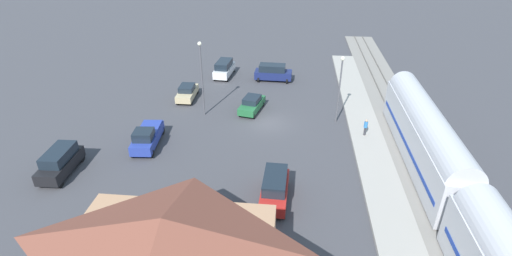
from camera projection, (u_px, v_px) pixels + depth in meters
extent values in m
plane|color=#424247|center=(268.00, 123.00, 41.28)|extent=(200.00, 200.00, 0.00)
cube|color=gray|center=(403.00, 128.00, 40.01)|extent=(4.80, 70.00, 0.18)
cube|color=#59544C|center=(410.00, 127.00, 39.87)|extent=(0.10, 70.00, 0.12)
cube|color=#59544C|center=(396.00, 127.00, 40.00)|extent=(0.10, 70.00, 0.12)
cube|color=#A8A399|center=(364.00, 126.00, 40.33)|extent=(3.20, 46.00, 0.30)
cube|color=silver|center=(423.00, 140.00, 33.83)|extent=(2.90, 18.56, 3.70)
cube|color=#19389E|center=(405.00, 142.00, 34.10)|extent=(0.04, 17.07, 0.36)
cylinder|color=silver|center=(427.00, 123.00, 32.99)|extent=(2.75, 17.81, 2.76)
pyramid|color=brown|center=(163.00, 234.00, 20.11)|extent=(12.23, 9.18, 2.16)
cube|color=#4C3323|center=(189.00, 231.00, 25.60)|extent=(1.10, 0.08, 2.10)
cylinder|color=#333338|center=(365.00, 131.00, 38.19)|extent=(0.22, 0.22, 0.85)
cylinder|color=#2D72B7|center=(366.00, 125.00, 37.84)|extent=(0.36, 0.36, 0.62)
sphere|color=tan|center=(366.00, 121.00, 37.63)|extent=(0.24, 0.24, 0.24)
cube|color=navy|center=(273.00, 75.00, 51.62)|extent=(4.97, 2.14, 1.00)
cube|color=#19232D|center=(272.00, 68.00, 51.19)|extent=(3.49, 1.85, 0.88)
cylinder|color=black|center=(288.00, 76.00, 52.38)|extent=(0.22, 0.68, 0.68)
cylinder|color=black|center=(287.00, 81.00, 50.89)|extent=(0.22, 0.68, 0.68)
cylinder|color=black|center=(260.00, 75.00, 52.84)|extent=(0.22, 0.68, 0.68)
cylinder|color=black|center=(258.00, 80.00, 51.34)|extent=(0.22, 0.68, 0.68)
cube|color=white|center=(224.00, 70.00, 53.05)|extent=(2.38, 5.05, 1.00)
cube|color=#19232D|center=(224.00, 64.00, 52.47)|extent=(2.02, 3.57, 0.88)
cylinder|color=black|center=(222.00, 69.00, 55.07)|extent=(0.22, 0.68, 0.68)
cylinder|color=black|center=(234.00, 69.00, 54.79)|extent=(0.22, 0.68, 0.68)
cylinder|color=black|center=(215.00, 78.00, 51.80)|extent=(0.22, 0.68, 0.68)
cylinder|color=black|center=(227.00, 79.00, 51.51)|extent=(0.22, 0.68, 0.68)
cube|color=red|center=(275.00, 191.00, 29.60)|extent=(2.11, 4.96, 1.00)
cube|color=#19232D|center=(275.00, 180.00, 29.28)|extent=(1.83, 3.48, 0.88)
cylinder|color=black|center=(284.00, 214.00, 28.09)|extent=(0.22, 0.68, 0.68)
cylinder|color=black|center=(260.00, 212.00, 28.29)|extent=(0.22, 0.68, 0.68)
cylinder|color=black|center=(287.00, 183.00, 31.40)|extent=(0.22, 0.68, 0.68)
cylinder|color=black|center=(266.00, 181.00, 31.60)|extent=(0.22, 0.68, 0.68)
cube|color=#283D9E|center=(148.00, 138.00, 36.84)|extent=(2.39, 5.54, 0.92)
cube|color=#19232D|center=(143.00, 135.00, 35.52)|extent=(1.86, 1.86, 0.84)
cylinder|color=black|center=(151.00, 154.00, 35.16)|extent=(0.22, 0.76, 0.76)
cylinder|color=black|center=(133.00, 154.00, 35.19)|extent=(0.22, 0.76, 0.76)
cylinder|color=black|center=(162.00, 131.00, 38.93)|extent=(0.22, 0.76, 0.76)
cylinder|color=black|center=(145.00, 131.00, 38.96)|extent=(0.22, 0.76, 0.76)
cube|color=#283D9E|center=(149.00, 128.00, 37.40)|extent=(2.10, 3.11, 0.20)
cube|color=#C6B284|center=(187.00, 93.00, 46.42)|extent=(1.92, 4.53, 0.76)
cube|color=#19232D|center=(187.00, 88.00, 46.08)|extent=(1.66, 2.19, 0.64)
cylinder|color=black|center=(191.00, 102.00, 45.05)|extent=(0.22, 0.68, 0.68)
cylinder|color=black|center=(177.00, 102.00, 45.17)|extent=(0.22, 0.68, 0.68)
cylinder|color=black|center=(197.00, 91.00, 48.03)|extent=(0.22, 0.68, 0.68)
cylinder|color=black|center=(185.00, 90.00, 48.14)|extent=(0.22, 0.68, 0.68)
cube|color=#236638|center=(252.00, 105.00, 43.47)|extent=(2.78, 4.79, 0.76)
cube|color=#19232D|center=(252.00, 100.00, 43.13)|extent=(2.05, 2.46, 0.64)
cylinder|color=black|center=(250.00, 101.00, 45.29)|extent=(0.22, 0.68, 0.68)
cylinder|color=black|center=(263.00, 103.00, 44.84)|extent=(0.22, 0.68, 0.68)
cylinder|color=black|center=(240.00, 114.00, 42.45)|extent=(0.22, 0.68, 0.68)
cylinder|color=black|center=(254.00, 116.00, 42.01)|extent=(0.22, 0.68, 0.68)
cube|color=black|center=(61.00, 165.00, 32.77)|extent=(2.13, 4.97, 1.00)
cube|color=#19232D|center=(59.00, 155.00, 32.45)|extent=(1.84, 3.49, 0.88)
cylinder|color=black|center=(60.00, 184.00, 31.30)|extent=(0.22, 0.68, 0.68)
cylinder|color=black|center=(40.00, 183.00, 31.39)|extent=(0.22, 0.68, 0.68)
cylinder|color=black|center=(82.00, 158.00, 34.62)|extent=(0.22, 0.68, 0.68)
cylinder|color=black|center=(63.00, 157.00, 34.72)|extent=(0.22, 0.68, 0.68)
cylinder|color=#515156|center=(339.00, 92.00, 39.78)|extent=(0.16, 0.16, 6.91)
sphere|color=#EAE5C6|center=(343.00, 59.00, 38.03)|extent=(0.44, 0.44, 0.44)
cylinder|color=#515156|center=(202.00, 82.00, 41.12)|extent=(0.16, 0.16, 7.87)
sphere|color=#EAE5C6|center=(200.00, 44.00, 39.15)|extent=(0.44, 0.44, 0.44)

